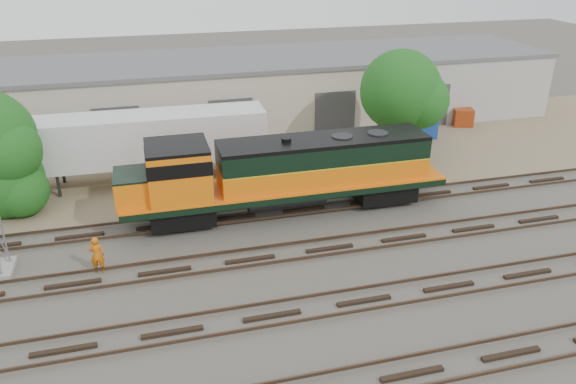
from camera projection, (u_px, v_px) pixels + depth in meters
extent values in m
plane|color=#47423A|center=(257.00, 278.00, 25.44)|extent=(140.00, 140.00, 0.00)
cube|color=#726047|center=(211.00, 160.00, 38.60)|extent=(80.00, 16.00, 0.02)
cube|color=#4C3828|center=(297.00, 377.00, 19.44)|extent=(80.00, 0.08, 0.14)
cube|color=black|center=(272.00, 316.00, 22.78)|extent=(80.00, 2.40, 0.14)
cube|color=#4C3828|center=(277.00, 324.00, 22.07)|extent=(80.00, 0.08, 0.14)
cube|color=#4C3828|center=(268.00, 302.00, 23.38)|extent=(80.00, 0.08, 0.14)
cube|color=black|center=(250.00, 259.00, 26.73)|extent=(80.00, 2.40, 0.14)
cube|color=#4C3828|center=(253.00, 265.00, 26.01)|extent=(80.00, 0.08, 0.14)
cube|color=#4C3828|center=(247.00, 249.00, 27.33)|extent=(80.00, 0.08, 0.14)
cube|color=black|center=(234.00, 218.00, 30.68)|extent=(80.00, 2.40, 0.14)
cube|color=#4C3828|center=(236.00, 221.00, 29.96)|extent=(80.00, 0.08, 0.14)
cube|color=#4C3828|center=(231.00, 209.00, 31.28)|extent=(80.00, 0.08, 0.14)
cube|color=#BAAE9B|center=(195.00, 95.00, 44.57)|extent=(58.00, 10.00, 5.00)
cube|color=#59595B|center=(193.00, 62.00, 43.46)|extent=(58.40, 10.40, 0.30)
cube|color=#999993|center=(476.00, 93.00, 45.31)|extent=(14.00, 0.10, 5.00)
cube|color=#333335|center=(118.00, 131.00, 39.06)|extent=(3.20, 0.12, 3.40)
cube|color=#333335|center=(231.00, 122.00, 40.94)|extent=(3.20, 0.12, 3.40)
cube|color=#333335|center=(335.00, 114.00, 42.82)|extent=(3.20, 0.12, 3.40)
cube|color=#333335|center=(430.00, 106.00, 44.70)|extent=(3.20, 0.12, 3.40)
cube|color=black|center=(182.00, 211.00, 29.72)|extent=(3.34, 2.50, 1.04)
cube|color=black|center=(382.00, 188.00, 32.42)|extent=(3.34, 2.50, 1.04)
cube|color=black|center=(286.00, 188.00, 30.78)|extent=(17.74, 3.13, 0.37)
cylinder|color=black|center=(286.00, 199.00, 31.05)|extent=(4.38, 1.15, 1.15)
cube|color=orange|center=(323.00, 170.00, 30.93)|extent=(11.48, 2.71, 1.25)
cube|color=black|center=(323.00, 151.00, 30.45)|extent=(11.48, 2.71, 1.04)
cube|color=black|center=(324.00, 140.00, 30.19)|extent=(11.48, 2.71, 0.21)
cube|color=orange|center=(178.00, 172.00, 28.78)|extent=(3.13, 3.13, 2.71)
cube|color=black|center=(176.00, 146.00, 28.18)|extent=(3.13, 3.13, 0.17)
cube|color=orange|center=(132.00, 189.00, 28.48)|extent=(1.67, 2.50, 1.46)
imported|color=#CF5E0B|center=(97.00, 255.00, 25.49)|extent=(0.72, 0.53, 1.83)
cube|color=silver|center=(149.00, 138.00, 34.20)|extent=(14.22, 3.14, 2.94)
cube|color=black|center=(241.00, 165.00, 36.38)|extent=(2.67, 2.78, 1.09)
cube|color=black|center=(59.00, 186.00, 32.98)|extent=(0.16, 0.16, 1.42)
cube|color=black|center=(63.00, 172.00, 34.90)|extent=(0.16, 0.16, 1.42)
cube|color=navy|center=(423.00, 128.00, 42.57)|extent=(1.85, 1.77, 1.50)
cube|color=#92300F|center=(463.00, 117.00, 45.36)|extent=(1.85, 1.78, 1.40)
sphere|color=#174F16|center=(6.00, 151.00, 29.76)|extent=(3.67, 3.67, 3.67)
cylinder|color=#382619|center=(11.00, 208.00, 31.49)|extent=(0.29, 0.29, 0.39)
sphere|color=#174F16|center=(4.00, 180.00, 30.78)|extent=(4.28, 4.28, 4.28)
sphere|color=#174F16|center=(21.00, 190.00, 30.60)|extent=(3.00, 3.00, 3.00)
cylinder|color=#382619|center=(397.00, 137.00, 38.99)|extent=(0.32, 0.32, 2.73)
sphere|color=#174F16|center=(401.00, 90.00, 37.61)|extent=(5.46, 5.46, 5.46)
sphere|color=#174F16|center=(420.00, 100.00, 37.38)|extent=(3.82, 3.82, 3.82)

